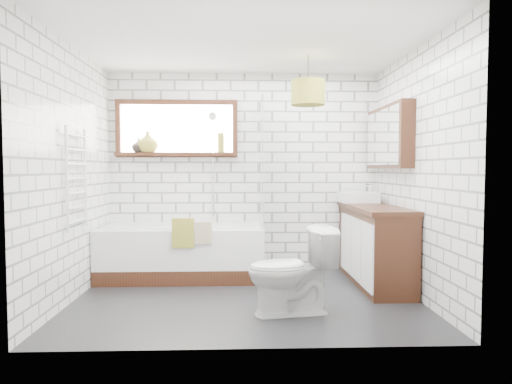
{
  "coord_description": "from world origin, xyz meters",
  "views": [
    {
      "loc": [
        -0.07,
        -4.52,
        1.3
      ],
      "look_at": [
        0.11,
        0.25,
        1.05
      ],
      "focal_mm": 32.0,
      "sensor_mm": 36.0,
      "label": 1
    }
  ],
  "objects_px": {
    "vanity": "(374,245)",
    "pendant": "(308,93)",
    "toilet": "(291,271)",
    "basin": "(358,197)",
    "bathtub": "(183,252)"
  },
  "relations": [
    {
      "from": "vanity",
      "to": "pendant",
      "type": "relative_size",
      "value": 4.35
    },
    {
      "from": "toilet",
      "to": "pendant",
      "type": "relative_size",
      "value": 2.19
    },
    {
      "from": "vanity",
      "to": "pendant",
      "type": "bearing_deg",
      "value": -165.8
    },
    {
      "from": "vanity",
      "to": "basin",
      "type": "distance_m",
      "value": 0.71
    },
    {
      "from": "bathtub",
      "to": "toilet",
      "type": "height_order",
      "value": "toilet"
    },
    {
      "from": "toilet",
      "to": "pendant",
      "type": "xyz_separation_m",
      "value": [
        0.27,
        0.83,
        1.71
      ]
    },
    {
      "from": "toilet",
      "to": "bathtub",
      "type": "bearing_deg",
      "value": -150.33
    },
    {
      "from": "basin",
      "to": "toilet",
      "type": "relative_size",
      "value": 0.57
    },
    {
      "from": "basin",
      "to": "pendant",
      "type": "distance_m",
      "value": 1.53
    },
    {
      "from": "bathtub",
      "to": "basin",
      "type": "height_order",
      "value": "basin"
    },
    {
      "from": "basin",
      "to": "toilet",
      "type": "height_order",
      "value": "basin"
    },
    {
      "from": "bathtub",
      "to": "vanity",
      "type": "xyz_separation_m",
      "value": [
        2.19,
        -0.36,
        0.14
      ]
    },
    {
      "from": "pendant",
      "to": "toilet",
      "type": "bearing_deg",
      "value": -107.87
    },
    {
      "from": "vanity",
      "to": "toilet",
      "type": "distance_m",
      "value": 1.48
    },
    {
      "from": "basin",
      "to": "pendant",
      "type": "relative_size",
      "value": 1.25
    }
  ]
}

